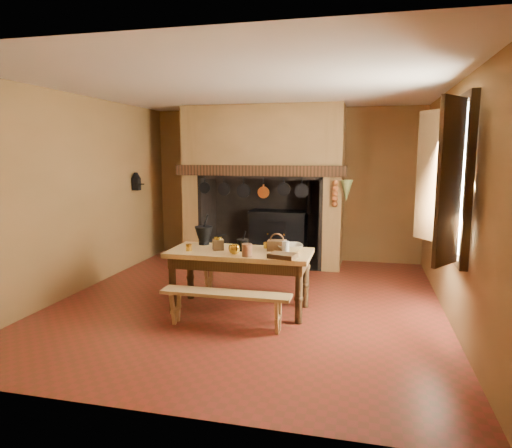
{
  "coord_description": "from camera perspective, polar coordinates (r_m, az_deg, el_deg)",
  "views": [
    {
      "loc": [
        1.47,
        -5.72,
        1.97
      ],
      "look_at": [
        0.03,
        0.3,
        1.02
      ],
      "focal_mm": 32.0,
      "sensor_mm": 36.0,
      "label": 1
    }
  ],
  "objects": [
    {
      "name": "bench_front",
      "position": [
        5.26,
        -3.84,
        -9.58
      ],
      "size": [
        1.5,
        0.26,
        0.42
      ],
      "color": "tan",
      "rests_on": "floor"
    },
    {
      "name": "glass_jar",
      "position": [
        5.52,
        3.73,
        -2.98
      ],
      "size": [
        0.12,
        0.12,
        0.16
      ],
      "primitive_type": "cylinder",
      "rotation": [
        0.0,
        0.0,
        0.37
      ],
      "color": "beige",
      "rests_on": "work_table"
    },
    {
      "name": "mortar_small",
      "position": [
        5.68,
        -1.68,
        -2.57
      ],
      "size": [
        0.15,
        0.15,
        0.25
      ],
      "rotation": [
        0.0,
        0.0,
        -0.34
      ],
      "color": "black",
      "rests_on": "work_table"
    },
    {
      "name": "iron_range",
      "position": [
        8.43,
        2.92,
        -1.4
      ],
      "size": [
        1.12,
        0.55,
        1.6
      ],
      "color": "black",
      "rests_on": "floor"
    },
    {
      "name": "wall_right",
      "position": [
        5.83,
        23.56,
        2.42
      ],
      "size": [
        0.02,
        5.5,
        2.8
      ],
      "primitive_type": "cube",
      "color": "olive",
      "rests_on": "floor"
    },
    {
      "name": "ceiling",
      "position": [
        5.96,
        -1.01,
        16.76
      ],
      "size": [
        5.5,
        5.5,
        0.0
      ],
      "primitive_type": "plane",
      "rotation": [
        3.14,
        0.0,
        0.0
      ],
      "color": "silver",
      "rests_on": "back_wall"
    },
    {
      "name": "wooden_tray",
      "position": [
        5.33,
        3.36,
        -3.97
      ],
      "size": [
        0.35,
        0.29,
        0.05
      ],
      "primitive_type": "cube",
      "rotation": [
        0.0,
        0.0,
        -0.23
      ],
      "color": "#342110",
      "rests_on": "work_table"
    },
    {
      "name": "back_wall",
      "position": [
        8.61,
        3.61,
        4.94
      ],
      "size": [
        5.0,
        0.02,
        2.8
      ],
      "primitive_type": "cube",
      "color": "olive",
      "rests_on": "floor"
    },
    {
      "name": "wall_coffee_mill",
      "position": [
        8.26,
        -14.74,
        5.32
      ],
      "size": [
        0.23,
        0.16,
        0.31
      ],
      "color": "black",
      "rests_on": "wall_left"
    },
    {
      "name": "hearth_pans",
      "position": [
        8.54,
        -4.07,
        -3.96
      ],
      "size": [
        0.51,
        0.62,
        0.2
      ],
      "color": "gold",
      "rests_on": "floor"
    },
    {
      "name": "onion_string",
      "position": [
        7.55,
        9.85,
        3.76
      ],
      "size": [
        0.12,
        0.1,
        0.46
      ],
      "primitive_type": null,
      "color": "#A44C1E",
      "rests_on": "chimney_breast"
    },
    {
      "name": "work_table",
      "position": [
        5.75,
        -2.01,
        -4.52
      ],
      "size": [
        1.78,
        0.79,
        0.77
      ],
      "color": "tan",
      "rests_on": "floor"
    },
    {
      "name": "hanging_pans",
      "position": [
        7.76,
        -0.07,
        4.25
      ],
      "size": [
        1.92,
        0.29,
        0.27
      ],
      "color": "black",
      "rests_on": "chimney_breast"
    },
    {
      "name": "floor",
      "position": [
        6.22,
        -0.94,
        -9.7
      ],
      "size": [
        5.5,
        5.5,
        0.0
      ],
      "primitive_type": "plane",
      "color": "maroon",
      "rests_on": "ground"
    },
    {
      "name": "window",
      "position": [
        5.39,
        22.9,
        5.2
      ],
      "size": [
        0.39,
        1.75,
        1.76
      ],
      "color": "white",
      "rests_on": "wall_right"
    },
    {
      "name": "brass_cup",
      "position": [
        5.52,
        -2.72,
        -3.21
      ],
      "size": [
        0.18,
        0.18,
        0.11
      ],
      "primitive_type": "imported",
      "rotation": [
        0.0,
        0.0,
        0.38
      ],
      "color": "gold",
      "rests_on": "work_table"
    },
    {
      "name": "mixing_bowl",
      "position": [
        5.73,
        4.2,
        -2.93
      ],
      "size": [
        0.43,
        0.43,
        0.08
      ],
      "primitive_type": "imported",
      "rotation": [
        0.0,
        0.0,
        0.37
      ],
      "color": "tan",
      "rests_on": "work_table"
    },
    {
      "name": "bench_back",
      "position": [
        6.43,
        -0.46,
        -5.98
      ],
      "size": [
        1.59,
        0.28,
        0.45
      ],
      "color": "tan",
      "rests_on": "floor"
    },
    {
      "name": "wall_front",
      "position": [
        3.36,
        -12.75,
        -1.23
      ],
      "size": [
        5.0,
        0.02,
        2.8
      ],
      "primitive_type": "cube",
      "color": "olive",
      "rests_on": "floor"
    },
    {
      "name": "brass_mug_a",
      "position": [
        5.75,
        -8.39,
        -2.93
      ],
      "size": [
        0.08,
        0.08,
        0.08
      ],
      "primitive_type": "cylinder",
      "rotation": [
        0.0,
        0.0,
        0.12
      ],
      "color": "gold",
      "rests_on": "work_table"
    },
    {
      "name": "chimney_breast",
      "position": [
        8.22,
        1.03,
        7.65
      ],
      "size": [
        2.95,
        0.96,
        2.8
      ],
      "color": "olive",
      "rests_on": "floor"
    },
    {
      "name": "stoneware_crock",
      "position": [
        5.38,
        -1.13,
        -3.29
      ],
      "size": [
        0.13,
        0.13,
        0.15
      ],
      "primitive_type": "cylinder",
      "rotation": [
        0.0,
        0.0,
        0.12
      ],
      "color": "brown",
      "rests_on": "work_table"
    },
    {
      "name": "coffee_grinder",
      "position": [
        5.77,
        -4.75,
        -2.46
      ],
      "size": [
        0.2,
        0.18,
        0.21
      ],
      "rotation": [
        0.0,
        0.0,
        0.43
      ],
      "color": "#342110",
      "rests_on": "work_table"
    },
    {
      "name": "brass_mug_b",
      "position": [
        5.85,
        1.29,
        -2.66
      ],
      "size": [
        0.09,
        0.09,
        0.08
      ],
      "primitive_type": "cylinder",
      "rotation": [
        0.0,
        0.0,
        0.43
      ],
      "color": "gold",
      "rests_on": "work_table"
    },
    {
      "name": "herb_bunch",
      "position": [
        7.53,
        11.23,
        4.1
      ],
      "size": [
        0.2,
        0.2,
        0.35
      ],
      "primitive_type": "cone",
      "rotation": [
        3.14,
        0.0,
        0.0
      ],
      "color": "#4D5628",
      "rests_on": "chimney_breast"
    },
    {
      "name": "wicker_basket",
      "position": [
        5.72,
        2.63,
        -2.62
      ],
      "size": [
        0.24,
        0.18,
        0.22
      ],
      "rotation": [
        0.0,
        0.0,
        0.06
      ],
      "color": "#513418",
      "rests_on": "work_table"
    },
    {
      "name": "mortar_large",
      "position": [
        6.11,
        -6.53,
        -1.3
      ],
      "size": [
        0.24,
        0.24,
        0.41
      ],
      "rotation": [
        0.0,
        0.0,
        -0.11
      ],
      "color": "black",
      "rests_on": "work_table"
    },
    {
      "name": "wall_left",
      "position": [
        6.98,
        -21.29,
        3.48
      ],
      "size": [
        0.02,
        5.5,
        2.8
      ],
      "primitive_type": "cube",
      "color": "olive",
      "rests_on": "floor"
    }
  ]
}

